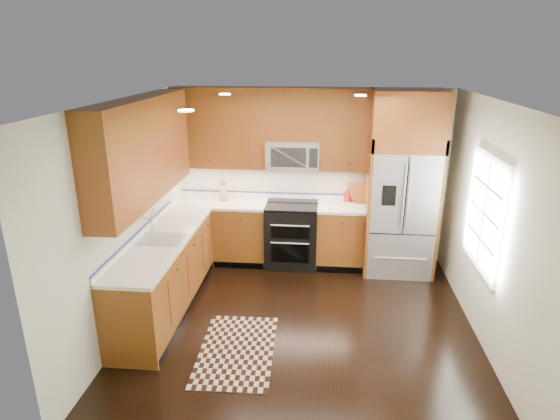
# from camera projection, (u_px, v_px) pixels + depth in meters

# --- Properties ---
(ground) EXTENTS (4.00, 4.00, 0.00)m
(ground) POSITION_uv_depth(u_px,v_px,m) (302.00, 324.00, 5.56)
(ground) COLOR black
(ground) RESTS_ON ground
(wall_back) EXTENTS (4.00, 0.02, 2.60)m
(wall_back) POSITION_uv_depth(u_px,v_px,m) (310.00, 176.00, 7.02)
(wall_back) COLOR silver
(wall_back) RESTS_ON ground
(wall_left) EXTENTS (0.02, 4.00, 2.60)m
(wall_left) POSITION_uv_depth(u_px,v_px,m) (128.00, 216.00, 5.32)
(wall_left) COLOR silver
(wall_left) RESTS_ON ground
(wall_right) EXTENTS (0.02, 4.00, 2.60)m
(wall_right) POSITION_uv_depth(u_px,v_px,m) (492.00, 228.00, 4.95)
(wall_right) COLOR silver
(wall_right) RESTS_ON ground
(window) EXTENTS (0.04, 1.10, 1.30)m
(window) POSITION_uv_depth(u_px,v_px,m) (485.00, 213.00, 5.11)
(window) COLOR white
(window) RESTS_ON ground
(base_cabinets) EXTENTS (2.85, 3.00, 0.90)m
(base_cabinets) POSITION_uv_depth(u_px,v_px,m) (216.00, 254.00, 6.37)
(base_cabinets) COLOR brown
(base_cabinets) RESTS_ON ground
(countertop) EXTENTS (2.86, 3.01, 0.04)m
(countertop) POSITION_uv_depth(u_px,v_px,m) (226.00, 219.00, 6.32)
(countertop) COLOR silver
(countertop) RESTS_ON base_cabinets
(upper_cabinets) EXTENTS (2.85, 3.00, 1.15)m
(upper_cabinets) POSITION_uv_depth(u_px,v_px,m) (220.00, 137.00, 6.03)
(upper_cabinets) COLOR brown
(upper_cabinets) RESTS_ON ground
(range) EXTENTS (0.76, 0.67, 0.95)m
(range) POSITION_uv_depth(u_px,v_px,m) (292.00, 235.00, 7.00)
(range) COLOR black
(range) RESTS_ON ground
(microwave) EXTENTS (0.76, 0.40, 0.42)m
(microwave) POSITION_uv_depth(u_px,v_px,m) (293.00, 155.00, 6.73)
(microwave) COLOR #B2B2B7
(microwave) RESTS_ON ground
(refrigerator) EXTENTS (0.98, 0.75, 2.60)m
(refrigerator) POSITION_uv_depth(u_px,v_px,m) (402.00, 185.00, 6.55)
(refrigerator) COLOR #B2B2B7
(refrigerator) RESTS_ON ground
(sink_faucet) EXTENTS (0.54, 0.44, 0.37)m
(sink_faucet) POSITION_uv_depth(u_px,v_px,m) (160.00, 234.00, 5.61)
(sink_faucet) COLOR #B2B2B7
(sink_faucet) RESTS_ON countertop
(rug) EXTENTS (0.84, 1.35, 0.01)m
(rug) POSITION_uv_depth(u_px,v_px,m) (237.00, 350.00, 5.07)
(rug) COLOR black
(rug) RESTS_ON ground
(knife_block) EXTENTS (0.14, 0.17, 0.29)m
(knife_block) POSITION_uv_depth(u_px,v_px,m) (223.00, 192.00, 7.05)
(knife_block) COLOR #A56E50
(knife_block) RESTS_ON countertop
(utensil_crock) EXTENTS (0.12, 0.12, 0.31)m
(utensil_crock) POSITION_uv_depth(u_px,v_px,m) (348.00, 194.00, 6.98)
(utensil_crock) COLOR #B3161B
(utensil_crock) RESTS_ON countertop
(cutting_board) EXTENTS (0.36, 0.36, 0.02)m
(cutting_board) POSITION_uv_depth(u_px,v_px,m) (360.00, 202.00, 6.93)
(cutting_board) COLOR brown
(cutting_board) RESTS_ON countertop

